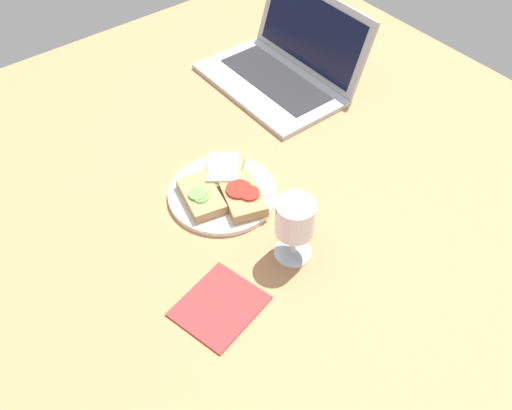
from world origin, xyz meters
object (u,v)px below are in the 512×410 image
Objects in this scene: napkin at (220,306)px; sandwich_with_tomato at (242,195)px; sandwich_with_cheese at (223,171)px; sandwich_with_cucumber at (201,196)px; laptop at (286,64)px; plate at (222,194)px; wine_glass at (295,221)px.

sandwich_with_tomato is at bearing 133.74° from napkin.
sandwich_with_cheese and sandwich_with_cucumber have the same top height.
sandwich_with_cheese is at bearing -59.25° from laptop.
plate is 1.63× the size of sandwich_with_tomato.
wine_glass is (19.85, 6.01, 6.32)cm from sandwich_with_cucumber.
wine_glass reaches higher than sandwich_with_tomato.
wine_glass reaches higher than napkin.
sandwich_with_cucumber reaches higher than plate.
sandwich_with_cucumber is (2.86, -7.22, -0.08)cm from sandwich_with_cheese.
sandwich_with_cucumber is (-0.62, -4.46, 1.72)cm from plate.
sandwich_with_cucumber is 0.95× the size of wine_glass.
wine_glass reaches higher than plate.
plate is 4.83cm from sandwich_with_tomato.
sandwich_with_cucumber is 23.63cm from napkin.
sandwich_with_cheese is 29.91cm from napkin.
napkin is at bearing -37.11° from sandwich_with_cheese.
plate is 1.66× the size of wine_glass.
sandwich_with_tomato is at bearing -51.19° from laptop.
laptop reaches higher than wine_glass.
sandwich_with_cheese reaches higher than napkin.
napkin is (23.79, -18.00, -2.18)cm from sandwich_with_cheese.
plate is 4.79cm from sandwich_with_cheese.
napkin is at bearing -36.89° from plate.
laptop is (-22.00, 39.39, 1.90)cm from sandwich_with_cucumber.
plate is at bearing 143.11° from napkin.
sandwich_with_cheese is 7.77cm from sandwich_with_cucumber.
sandwich_with_tomato is at bearing 21.78° from plate.
sandwich_with_tomato is at bearing 179.57° from wine_glass.
laptop is at bearing 122.93° from plate.
sandwich_with_tomato is at bearing -8.24° from sandwich_with_cheese.
sandwich_with_cheese reaches higher than plate.
plate is 25.39cm from napkin.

